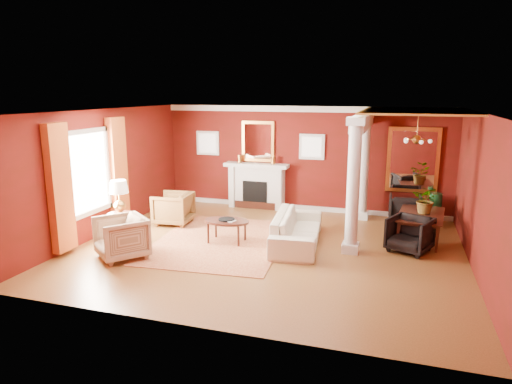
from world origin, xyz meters
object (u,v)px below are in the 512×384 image
(armchair_leopard, at_px, (173,207))
(coffee_table, at_px, (227,222))
(side_table, at_px, (119,201))
(dining_table, at_px, (422,219))
(armchair_stripe, at_px, (121,236))
(sofa, at_px, (297,224))

(armchair_leopard, distance_m, coffee_table, 2.04)
(armchair_leopard, height_order, side_table, side_table)
(coffee_table, height_order, dining_table, dining_table)
(side_table, bearing_deg, armchair_stripe, -56.19)
(sofa, distance_m, armchair_leopard, 3.38)
(sofa, bearing_deg, armchair_stripe, 113.97)
(sofa, distance_m, armchair_stripe, 3.70)
(sofa, bearing_deg, armchair_leopard, 73.19)
(armchair_leopard, xyz_separation_m, coffee_table, (1.80, -0.94, 0.02))
(side_table, bearing_deg, coffee_table, 16.18)
(armchair_stripe, xyz_separation_m, dining_table, (5.81, 3.03, 0.01))
(coffee_table, bearing_deg, dining_table, 19.74)
(armchair_leopard, relative_size, armchair_stripe, 0.95)
(sofa, xyz_separation_m, dining_table, (2.62, 1.16, 0.01))
(armchair_stripe, height_order, coffee_table, armchair_stripe)
(sofa, distance_m, side_table, 3.94)
(armchair_stripe, relative_size, coffee_table, 0.93)
(side_table, xyz_separation_m, dining_table, (6.40, 2.14, -0.45))
(coffee_table, xyz_separation_m, dining_table, (4.14, 1.48, 0.01))
(sofa, height_order, dining_table, dining_table)
(sofa, xyz_separation_m, armchair_leopard, (-3.33, 0.62, -0.02))
(armchair_stripe, height_order, side_table, side_table)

